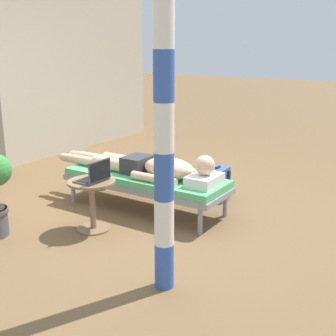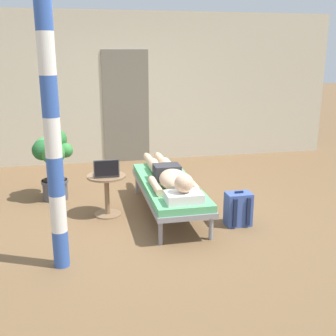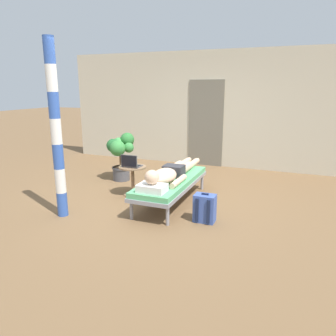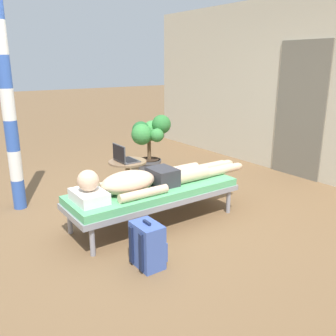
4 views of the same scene
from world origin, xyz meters
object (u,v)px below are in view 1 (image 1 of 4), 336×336
backpack (217,184)px  person_reclining (151,167)px  lounge_chair (146,180)px  porch_post (164,128)px  laptop (95,176)px  side_table (92,197)px

backpack → person_reclining: bearing=147.2°
lounge_chair → porch_post: size_ratio=0.77×
laptop → lounge_chair: bearing=-4.1°
person_reclining → backpack: (0.72, -0.47, -0.32)m
person_reclining → side_table: (-0.77, 0.18, -0.16)m
side_table → person_reclining: bearing=-13.3°
laptop → person_reclining: bearing=-9.7°
lounge_chair → side_table: size_ratio=3.70×
laptop → porch_post: size_ratio=0.12×
laptop → backpack: size_ratio=0.73×
side_table → laptop: (0.00, -0.05, 0.23)m
person_reclining → backpack: 0.92m
backpack → laptop: bearing=158.2°
lounge_chair → backpack: bearing=-36.9°
person_reclining → side_table: person_reclining is taller
backpack → side_table: bearing=156.5°
lounge_chair → person_reclining: (-0.00, -0.08, 0.17)m
person_reclining → porch_post: 1.83m
side_table → laptop: bearing=-90.0°
lounge_chair → person_reclining: bearing=-90.0°
side_table → porch_post: bearing=-113.7°
person_reclining → porch_post: (-1.31, -1.04, 0.75)m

